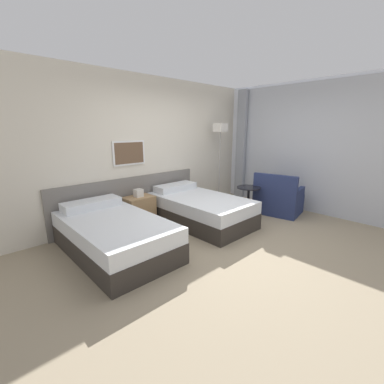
{
  "coord_description": "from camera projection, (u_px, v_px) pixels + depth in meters",
  "views": [
    {
      "loc": [
        -3.02,
        -2.27,
        1.74
      ],
      "look_at": [
        -0.01,
        0.9,
        0.65
      ],
      "focal_mm": 24.0,
      "sensor_mm": 36.0,
      "label": 1
    }
  ],
  "objects": [
    {
      "name": "wall_window",
      "position": [
        316.0,
        148.0,
        5.24
      ],
      "size": [
        0.21,
        4.46,
        2.7
      ],
      "color": "white",
      "rests_on": "ground_plane"
    },
    {
      "name": "floor_lamp",
      "position": [
        220.0,
        137.0,
        5.81
      ],
      "size": [
        0.24,
        0.24,
        1.85
      ],
      "color": "#9E9993",
      "rests_on": "ground_plane"
    },
    {
      "name": "wall_headboard",
      "position": [
        153.0,
        151.0,
        5.09
      ],
      "size": [
        10.0,
        0.1,
        2.7
      ],
      "color": "beige",
      "rests_on": "ground_plane"
    },
    {
      "name": "armchair",
      "position": [
        278.0,
        201.0,
        5.36
      ],
      "size": [
        0.86,
        0.98,
        0.86
      ],
      "rotation": [
        0.0,
        0.0,
        1.75
      ],
      "color": "navy",
      "rests_on": "ground_plane"
    },
    {
      "name": "side_table",
      "position": [
        248.0,
        196.0,
        5.18
      ],
      "size": [
        0.48,
        0.48,
        0.6
      ],
      "color": "black",
      "rests_on": "ground_plane"
    },
    {
      "name": "bed_near_door",
      "position": [
        114.0,
        235.0,
        3.67
      ],
      "size": [
        1.1,
        1.92,
        0.63
      ],
      "color": "#332D28",
      "rests_on": "ground_plane"
    },
    {
      "name": "nightstand",
      "position": [
        139.0,
        210.0,
        4.75
      ],
      "size": [
        0.52,
        0.38,
        0.66
      ],
      "color": "#9E7A51",
      "rests_on": "ground_plane"
    },
    {
      "name": "bed_near_window",
      "position": [
        200.0,
        209.0,
        4.83
      ],
      "size": [
        1.1,
        1.92,
        0.63
      ],
      "color": "#332D28",
      "rests_on": "ground_plane"
    },
    {
      "name": "ground_plane",
      "position": [
        232.0,
        242.0,
        4.03
      ],
      "size": [
        16.0,
        16.0,
        0.0
      ],
      "primitive_type": "plane",
      "color": "gray"
    }
  ]
}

